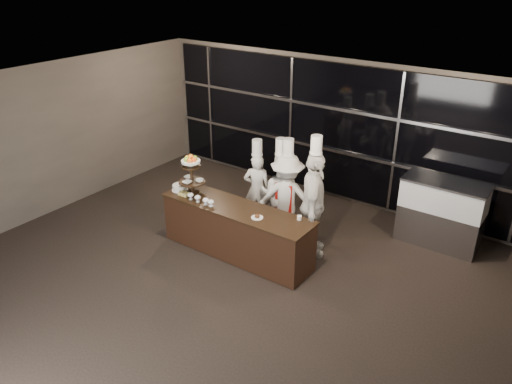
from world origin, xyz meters
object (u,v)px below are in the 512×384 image
Objects in this scene: chef_a at (257,188)px; chef_c at (287,197)px; buffet_counter at (237,230)px; display_stand at (191,171)px; chef_b at (280,193)px; display_case at (442,210)px; layer_cake at (180,187)px; chef_d at (313,204)px.

chef_a is 0.79m from chef_c.
buffet_counter is 1.14m from chef_c.
chef_b reaches higher than display_stand.
layer_cake is at bearing -148.63° from display_case.
layer_cake is 2.47m from chef_d.
display_case is 0.84× the size of chef_a.
chef_b is at bearing 154.09° from chef_c.
chef_b is (-2.62, -1.30, 0.12)m from display_case.
buffet_counter is 1.37m from layer_cake.
chef_b is 0.96m from chef_d.
display_stand is 0.34× the size of chef_d.
layer_cake is at bearing -177.74° from buffet_counter.
display_case is at bearing 31.37° from layer_cake.
chef_d is at bearing 36.60° from buffet_counter.
buffet_counter is at bearing -143.40° from chef_d.
layer_cake is at bearing -147.58° from chef_c.
chef_a is (0.89, 1.20, -0.22)m from layer_cake.
buffet_counter is at bearing -111.31° from chef_c.
display_stand reaches higher than layer_cake.
chef_a is at bearing -158.17° from display_case.
display_case is (3.78, 2.42, -0.65)m from display_stand.
chef_d is at bearing -18.26° from chef_c.
display_case is 2.78m from chef_c.
buffet_counter is 3.81× the size of display_stand.
display_case is at bearing 32.60° from display_stand.
chef_c is at bearing 32.42° from layer_cake.
buffet_counter is 1.46× the size of chef_c.
chef_c is at bearing 68.69° from buffet_counter.
chef_b is (0.55, -0.04, 0.05)m from chef_a.
chef_c is 0.71m from chef_d.
layer_cake is 0.21× the size of display_case.
buffet_counter is at bearing -98.38° from chef_b.
chef_d is (0.66, -0.22, 0.13)m from chef_c.
buffet_counter is 1.41m from chef_d.
chef_a reaches higher than buffet_counter.
display_case is at bearing 30.62° from chef_c.
display_stand is at bearing -144.20° from chef_c.
buffet_counter is 1.64× the size of chef_a.
display_case is 2.39m from chef_d.
chef_b is 0.25m from chef_c.
layer_cake is 0.15× the size of chef_c.
chef_c reaches higher than display_case.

